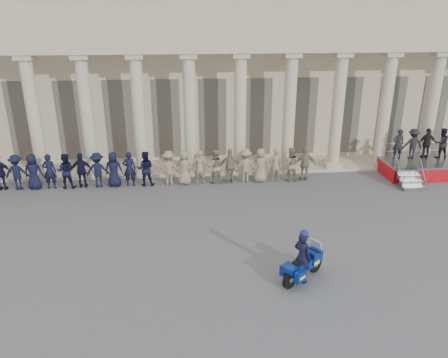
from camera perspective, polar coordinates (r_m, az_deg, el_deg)
ground at (r=16.53m, az=0.81°, el=-8.84°), size 90.00×90.00×0.00m
building at (r=29.25m, az=-2.11°, el=13.86°), size 40.00×12.50×9.00m
officer_rank at (r=22.37m, az=-15.18°, el=1.18°), size 20.69×0.67×1.78m
reviewing_stand at (r=25.50m, az=24.30°, el=3.33°), size 3.97×3.87×2.43m
motorcycle at (r=14.69m, az=10.35°, el=-10.98°), size 1.62×1.41×1.25m
rider at (r=14.41m, az=10.20°, el=-9.87°), size 0.73×0.77×1.86m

